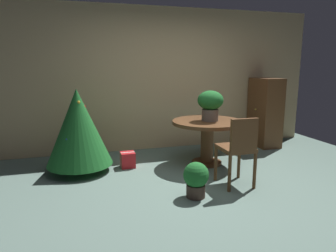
% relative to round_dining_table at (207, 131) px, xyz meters
% --- Properties ---
extents(ground_plane, '(6.60, 6.60, 0.00)m').
position_rel_round_dining_table_xyz_m(ground_plane, '(-0.40, -1.00, -0.54)').
color(ground_plane, slate).
extents(back_wall_panel, '(6.00, 0.10, 2.60)m').
position_rel_round_dining_table_xyz_m(back_wall_panel, '(-0.40, 1.20, 0.76)').
color(back_wall_panel, tan).
rests_on(back_wall_panel, ground_plane).
extents(round_dining_table, '(1.12, 1.12, 0.71)m').
position_rel_round_dining_table_xyz_m(round_dining_table, '(0.00, 0.00, 0.00)').
color(round_dining_table, brown).
rests_on(round_dining_table, ground_plane).
extents(flower_vase, '(0.40, 0.40, 0.48)m').
position_rel_round_dining_table_xyz_m(flower_vase, '(0.03, -0.02, 0.45)').
color(flower_vase, '#665B51').
rests_on(flower_vase, round_dining_table).
extents(wooden_chair_near, '(0.40, 0.45, 0.93)m').
position_rel_round_dining_table_xyz_m(wooden_chair_near, '(0.00, -0.99, -0.00)').
color(wooden_chair_near, brown).
rests_on(wooden_chair_near, ground_plane).
extents(holiday_tree, '(0.96, 0.96, 1.24)m').
position_rel_round_dining_table_xyz_m(holiday_tree, '(-1.97, 0.20, 0.14)').
color(holiday_tree, brown).
rests_on(holiday_tree, ground_plane).
extents(gift_box_red, '(0.22, 0.21, 0.24)m').
position_rel_round_dining_table_xyz_m(gift_box_red, '(-1.25, 0.19, -0.42)').
color(gift_box_red, red).
rests_on(gift_box_red, ground_plane).
extents(wooden_cabinet, '(0.43, 0.66, 1.32)m').
position_rel_round_dining_table_xyz_m(wooden_cabinet, '(1.54, 0.75, 0.12)').
color(wooden_cabinet, brown).
rests_on(wooden_cabinet, ground_plane).
extents(potted_plant, '(0.31, 0.31, 0.44)m').
position_rel_round_dining_table_xyz_m(potted_plant, '(-0.64, -1.15, -0.30)').
color(potted_plant, '#4C382D').
rests_on(potted_plant, ground_plane).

